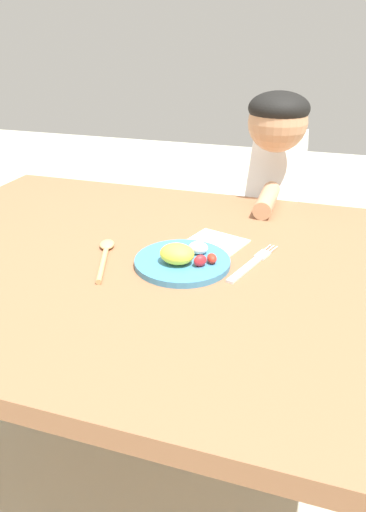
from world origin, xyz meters
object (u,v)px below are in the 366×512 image
plate (183,259)px  spoon (105,253)px  fork (252,264)px  person (272,219)px

plate → spoon: 0.19m
fork → spoon: size_ratio=1.05×
fork → person: 0.61m
fork → person: bearing=19.7°
person → spoon: bearing=64.0°
fork → spoon: (-0.34, -0.06, 0.00)m
plate → spoon: (-0.19, -0.01, -0.01)m
fork → spoon: bearing=117.6°
fork → person: person is taller
fork → person: size_ratio=0.22×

